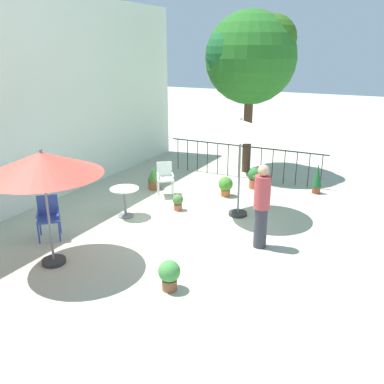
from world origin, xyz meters
The scene contains 16 objects.
ground_plane centered at (0.00, 0.00, 0.00)m, with size 60.00×60.00×0.00m, color #B0B298.
villa_facade centered at (0.00, 3.95, 2.56)m, with size 11.73×0.30×5.12m, color silver.
terrace_railing centered at (3.90, 0.00, 0.68)m, with size 0.03×4.96×1.01m.
shade_tree centered at (4.68, 0.23, 3.53)m, with size 2.86×2.73×4.88m.
patio_umbrella_0 centered at (-2.78, 1.27, 1.91)m, with size 2.09×2.09×2.19m.
patio_umbrella_1 centered at (1.00, -0.93, 2.09)m, with size 1.86×1.86×2.35m.
cafe_table_0 centered at (-0.29, 1.42, 0.49)m, with size 0.67×0.67×0.71m.
patio_chair_0 centered at (1.47, 1.36, 0.53)m, with size 0.65×0.64×0.90m.
patio_chair_1 centered at (-1.94, 2.18, 0.51)m, with size 0.65×0.65×0.89m.
potted_plant_0 centered at (-2.58, -1.11, 0.29)m, with size 0.37×0.37×0.53m.
potted_plant_1 centered at (3.12, -0.60, 0.33)m, with size 0.36×0.35×0.60m.
potted_plant_2 centered at (2.14, -0.14, 0.30)m, with size 0.39×0.39×0.54m.
potted_plant_3 centered at (0.63, 0.50, 0.22)m, with size 0.27×0.27×0.41m.
potted_plant_4 centered at (3.49, -2.27, 0.43)m, with size 0.25×0.25×0.83m.
potted_plant_5 centered at (1.77, 1.89, 0.33)m, with size 0.36×0.36×0.64m.
standing_person centered at (-0.37, -1.93, 0.89)m, with size 0.37×0.37×1.72m.
Camera 1 is at (-7.81, -4.21, 3.83)m, focal length 39.23 mm.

